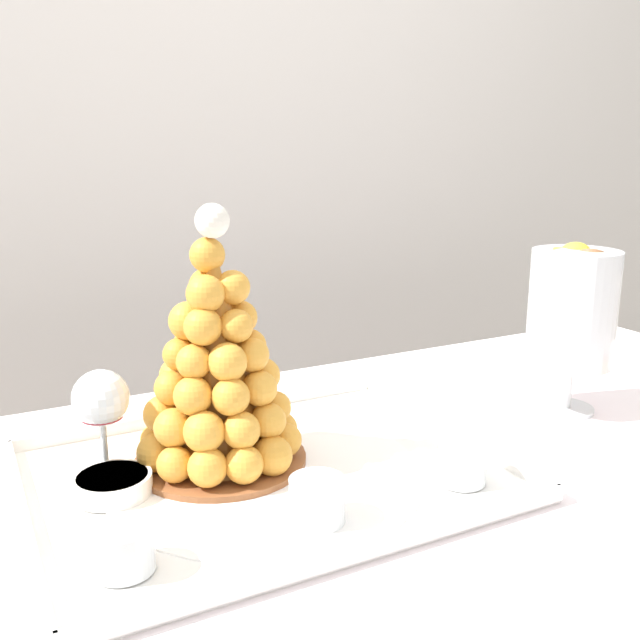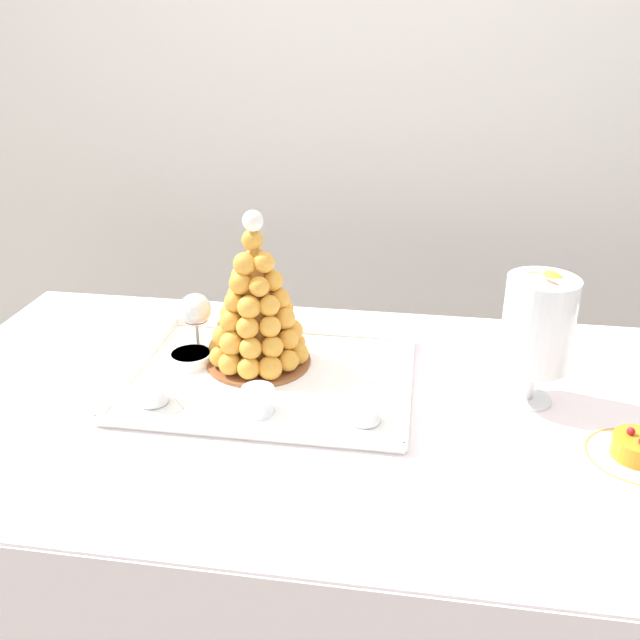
% 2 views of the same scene
% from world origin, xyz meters
% --- Properties ---
extents(backdrop_wall, '(4.80, 0.10, 2.50)m').
position_xyz_m(backdrop_wall, '(0.00, 1.14, 1.25)').
color(backdrop_wall, silver).
rests_on(backdrop_wall, ground_plane).
extents(buffet_table, '(1.73, 0.91, 0.75)m').
position_xyz_m(buffet_table, '(0.00, 0.00, 0.66)').
color(buffet_table, brown).
rests_on(buffet_table, ground_plane).
extents(serving_tray, '(0.57, 0.44, 0.02)m').
position_xyz_m(serving_tray, '(-0.15, 0.07, 0.75)').
color(serving_tray, white).
rests_on(serving_tray, buffet_table).
extents(croquembouche, '(0.22, 0.22, 0.34)m').
position_xyz_m(croquembouche, '(-0.19, 0.12, 0.88)').
color(croquembouche, brown).
rests_on(croquembouche, serving_tray).
extents(dessert_cup_left, '(0.06, 0.06, 0.05)m').
position_xyz_m(dessert_cup_left, '(-0.36, -0.06, 0.77)').
color(dessert_cup_left, silver).
rests_on(dessert_cup_left, serving_tray).
extents(dessert_cup_mid_left, '(0.06, 0.06, 0.05)m').
position_xyz_m(dessert_cup_mid_left, '(-0.15, -0.06, 0.78)').
color(dessert_cup_mid_left, silver).
rests_on(dessert_cup_mid_left, serving_tray).
extents(dessert_cup_centre, '(0.06, 0.06, 0.06)m').
position_xyz_m(dessert_cup_centre, '(0.05, -0.06, 0.78)').
color(dessert_cup_centre, silver).
rests_on(dessert_cup_centre, serving_tray).
extents(creme_brulee_ramekin, '(0.09, 0.09, 0.02)m').
position_xyz_m(creme_brulee_ramekin, '(-0.34, 0.10, 0.77)').
color(creme_brulee_ramekin, white).
rests_on(creme_brulee_ramekin, serving_tray).
extents(macaron_goblet, '(0.13, 0.13, 0.27)m').
position_xyz_m(macaron_goblet, '(0.36, 0.07, 0.91)').
color(macaron_goblet, white).
rests_on(macaron_goblet, buffet_table).
extents(fruit_tart_plate, '(0.17, 0.17, 0.05)m').
position_xyz_m(fruit_tart_plate, '(0.52, -0.10, 0.76)').
color(fruit_tart_plate, white).
rests_on(fruit_tart_plate, buffet_table).
extents(wine_glass, '(0.07, 0.07, 0.15)m').
position_xyz_m(wine_glass, '(-0.33, 0.15, 0.85)').
color(wine_glass, silver).
rests_on(wine_glass, buffet_table).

